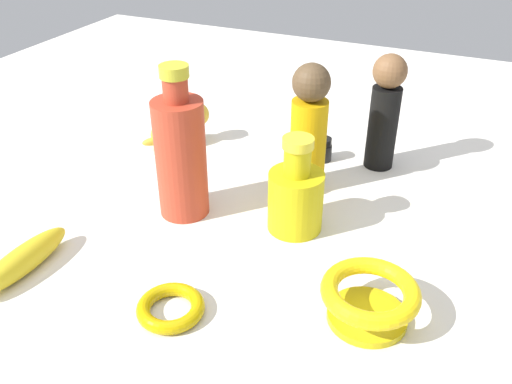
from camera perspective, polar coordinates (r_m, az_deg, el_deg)
name	(u,v)px	position (r m, az deg, el deg)	size (l,w,h in m)	color
ground	(256,217)	(0.88, 0.00, -2.66)	(2.00, 2.00, 0.00)	silver
bottle_tall	(181,154)	(0.85, -7.86, 3.90)	(0.08, 0.08, 0.25)	#AF3823
bottle_short	(296,195)	(0.83, 4.18, -0.36)	(0.08, 0.08, 0.15)	gold
person_figure_child	(385,110)	(1.01, 13.30, 8.33)	(0.07, 0.07, 0.21)	black
banana	(23,260)	(0.83, -23.13, -6.52)	(0.16, 0.04, 0.04)	gold
bangle	(171,308)	(0.71, -8.89, -11.84)	(0.09, 0.09, 0.02)	#B49406
bowl	(370,298)	(0.69, 11.76, -10.73)	(0.12, 0.12, 0.06)	gold
person_figure_adult	(309,128)	(0.91, 5.54, 6.64)	(0.07, 0.07, 0.22)	#CF9909
cat_figurine	(181,127)	(1.10, -7.80, 6.76)	(0.11, 0.12, 0.09)	gold
nail_polish_jar	(323,149)	(1.05, 6.96, 4.45)	(0.04, 0.04, 0.04)	black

